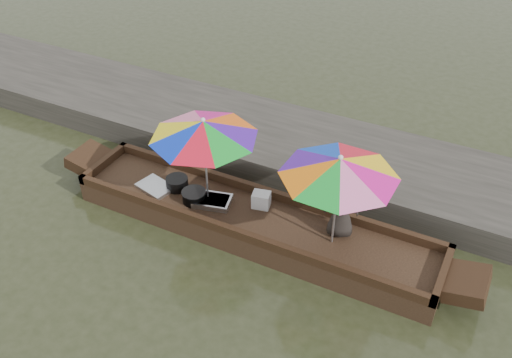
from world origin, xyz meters
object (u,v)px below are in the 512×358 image
at_px(vendor, 342,206).
at_px(umbrella_bow, 206,161).
at_px(boat_hull, 253,224).
at_px(tray_crayfish, 212,201).
at_px(tray_scallop, 155,187).
at_px(cooking_pot, 177,183).
at_px(umbrella_stern, 336,201).
at_px(charcoal_grill, 194,197).
at_px(supply_bag, 261,200).

xyz_separation_m(vendor, umbrella_bow, (-2.17, -0.22, 0.25)).
height_order(boat_hull, tray_crayfish, tray_crayfish).
bearing_deg(tray_scallop, vendor, 6.32).
bearing_deg(cooking_pot, boat_hull, -2.43).
relative_size(boat_hull, tray_crayfish, 10.12).
bearing_deg(umbrella_bow, umbrella_stern, 0.00).
height_order(tray_crayfish, vendor, vendor).
bearing_deg(charcoal_grill, tray_crayfish, 16.91).
distance_m(tray_scallop, umbrella_bow, 1.22).
distance_m(cooking_pot, vendor, 2.84).
distance_m(tray_crayfish, umbrella_stern, 2.17).
bearing_deg(charcoal_grill, vendor, 8.11).
relative_size(cooking_pot, umbrella_bow, 0.22).
height_order(cooking_pot, umbrella_bow, umbrella_bow).
bearing_deg(cooking_pot, charcoal_grill, -21.65).
relative_size(supply_bag, umbrella_stern, 0.17).
bearing_deg(umbrella_bow, supply_bag, 17.65).
bearing_deg(cooking_pot, tray_crayfish, -6.73).
xyz_separation_m(boat_hull, charcoal_grill, (-1.02, -0.11, 0.26)).
bearing_deg(vendor, cooking_pot, -15.01).
distance_m(cooking_pot, umbrella_bow, 0.93).
xyz_separation_m(cooking_pot, umbrella_bow, (0.64, -0.06, 0.68)).
relative_size(boat_hull, charcoal_grill, 15.95).
distance_m(cooking_pot, tray_crayfish, 0.74).
height_order(cooking_pot, tray_scallop, cooking_pot).
bearing_deg(tray_crayfish, tray_scallop, -174.70).
relative_size(tray_scallop, umbrella_bow, 0.35).
relative_size(vendor, umbrella_stern, 0.62).
bearing_deg(charcoal_grill, tray_scallop, -179.32).
relative_size(boat_hull, umbrella_stern, 3.57).
height_order(umbrella_bow, umbrella_stern, same).
bearing_deg(charcoal_grill, supply_bag, 20.16).
relative_size(tray_scallop, charcoal_grill, 1.58).
distance_m(tray_crayfish, supply_bag, 0.80).
bearing_deg(supply_bag, vendor, -1.73).
distance_m(tray_crayfish, umbrella_bow, 0.74).
bearing_deg(cooking_pot, supply_bag, 7.87).
height_order(cooking_pot, supply_bag, supply_bag).
bearing_deg(vendor, umbrella_bow, -12.42).
bearing_deg(umbrella_stern, umbrella_bow, 180.00).
bearing_deg(tray_crayfish, supply_bag, 21.41).
height_order(charcoal_grill, supply_bag, supply_bag).
xyz_separation_m(boat_hull, cooking_pot, (-1.46, 0.06, 0.27)).
xyz_separation_m(cooking_pot, vendor, (2.81, 0.16, 0.43)).
bearing_deg(supply_bag, cooking_pot, -172.13).
height_order(cooking_pot, vendor, vendor).
xyz_separation_m(boat_hull, umbrella_bow, (-0.82, 0.00, 0.95)).
xyz_separation_m(tray_scallop, vendor, (3.12, 0.35, 0.49)).
height_order(boat_hull, charcoal_grill, charcoal_grill).
xyz_separation_m(cooking_pot, supply_bag, (1.47, 0.20, 0.03)).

